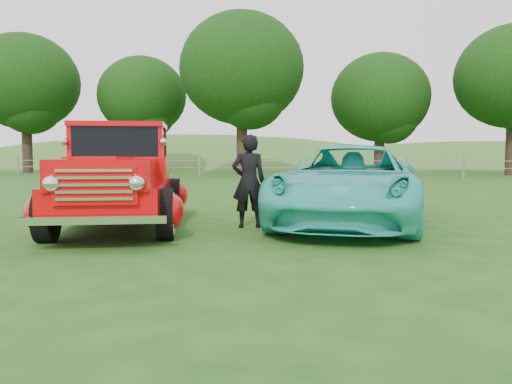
% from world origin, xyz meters
% --- Properties ---
extents(ground, '(140.00, 140.00, 0.00)m').
position_xyz_m(ground, '(0.00, 0.00, 0.00)').
color(ground, '#1C4B14').
rests_on(ground, ground).
extents(distant_hills, '(116.00, 60.00, 18.00)m').
position_xyz_m(distant_hills, '(-4.08, 59.46, -4.55)').
color(distant_hills, '#366324').
rests_on(distant_hills, ground).
extents(fence_line, '(48.00, 0.12, 1.20)m').
position_xyz_m(fence_line, '(0.00, 22.00, 0.60)').
color(fence_line, slate).
rests_on(fence_line, ground).
extents(tree_far_west, '(7.60, 7.60, 9.93)m').
position_xyz_m(tree_far_west, '(-20.00, 26.00, 6.49)').
color(tree_far_west, black).
rests_on(tree_far_west, ground).
extents(tree_mid_west, '(6.40, 6.40, 8.46)m').
position_xyz_m(tree_mid_west, '(-12.00, 28.00, 5.55)').
color(tree_mid_west, black).
rests_on(tree_mid_west, ground).
extents(tree_near_west, '(8.00, 8.00, 10.42)m').
position_xyz_m(tree_near_west, '(-4.00, 25.00, 6.80)').
color(tree_near_west, black).
rests_on(tree_near_west, ground).
extents(tree_near_east, '(6.80, 6.80, 8.33)m').
position_xyz_m(tree_near_east, '(5.00, 29.00, 5.25)').
color(tree_near_east, black).
rests_on(tree_near_east, ground).
extents(red_pickup, '(3.21, 5.27, 1.78)m').
position_xyz_m(red_pickup, '(-1.45, 1.21, 0.80)').
color(red_pickup, black).
rests_on(red_pickup, ground).
extents(teal_sedan, '(2.95, 5.37, 1.42)m').
position_xyz_m(teal_sedan, '(2.46, 2.11, 0.71)').
color(teal_sedan, '#31C4B2').
rests_on(teal_sedan, ground).
extents(man, '(0.67, 0.54, 1.59)m').
position_xyz_m(man, '(0.74, 1.45, 0.79)').
color(man, black).
rests_on(man, ground).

